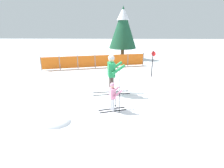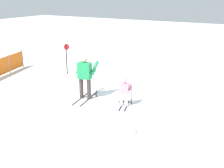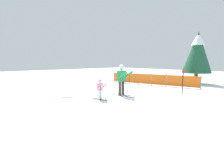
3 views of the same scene
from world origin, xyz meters
TOP-DOWN VIEW (x-y plane):
  - ground_plane at (0.00, 0.00)m, footprint 60.00×60.00m
  - skier_adult at (0.17, 0.26)m, footprint 1.70×0.83m
  - skier_child at (0.24, -1.39)m, footprint 1.03×0.57m
  - trail_marker at (2.47, 2.96)m, footprint 0.21×0.21m
  - snow_mound at (-1.56, -2.28)m, footprint 0.93×0.79m

SIDE VIEW (x-z plane):
  - ground_plane at x=0.00m, z-range 0.00..0.00m
  - snow_mound at x=-1.56m, z-range -0.19..0.19m
  - skier_child at x=0.24m, z-range 0.09..1.16m
  - trail_marker at x=2.47m, z-range 0.18..1.71m
  - skier_adult at x=0.17m, z-range 0.17..1.94m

